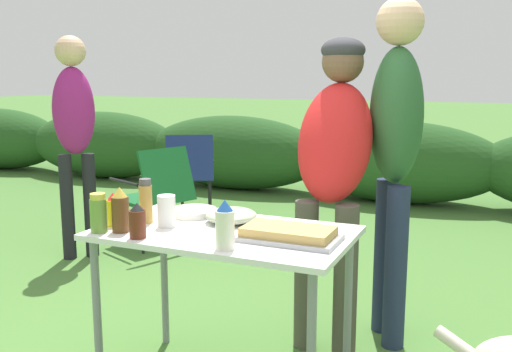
# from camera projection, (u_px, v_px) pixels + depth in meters

# --- Properties ---
(shrub_hedge) EXTENTS (14.40, 0.90, 0.91)m
(shrub_hedge) POSITION_uv_depth(u_px,v_px,m) (395.00, 162.00, 6.34)
(shrub_hedge) COLOR #234C1E
(shrub_hedge) RESTS_ON ground
(folding_table) EXTENTS (1.10, 0.64, 0.74)m
(folding_table) POSITION_uv_depth(u_px,v_px,m) (224.00, 247.00, 2.49)
(folding_table) COLOR white
(folding_table) RESTS_ON ground
(food_tray) EXTENTS (0.41, 0.23, 0.06)m
(food_tray) POSITION_uv_depth(u_px,v_px,m) (288.00, 234.00, 2.32)
(food_tray) COLOR #9E9EA3
(food_tray) RESTS_ON folding_table
(plate_stack) EXTENTS (0.22, 0.22, 0.03)m
(plate_stack) POSITION_uv_depth(u_px,v_px,m) (193.00, 212.00, 2.74)
(plate_stack) COLOR white
(plate_stack) RESTS_ON folding_table
(mixing_bowl) EXTENTS (0.24, 0.24, 0.07)m
(mixing_bowl) POSITION_uv_depth(u_px,v_px,m) (231.00, 215.00, 2.60)
(mixing_bowl) COLOR #ADBC99
(mixing_bowl) RESTS_ON folding_table
(paper_cup_stack) EXTENTS (0.08, 0.08, 0.14)m
(paper_cup_stack) POSITION_uv_depth(u_px,v_px,m) (166.00, 211.00, 2.52)
(paper_cup_stack) COLOR white
(paper_cup_stack) RESTS_ON folding_table
(bbq_sauce_bottle) EXTENTS (0.07, 0.07, 0.15)m
(bbq_sauce_bottle) POSITION_uv_depth(u_px,v_px,m) (137.00, 221.00, 2.35)
(bbq_sauce_bottle) COLOR #562314
(bbq_sauce_bottle) RESTS_ON folding_table
(spice_jar) EXTENTS (0.06, 0.06, 0.20)m
(spice_jar) POSITION_uv_depth(u_px,v_px,m) (146.00, 201.00, 2.59)
(spice_jar) COLOR #B2893D
(spice_jar) RESTS_ON folding_table
(beer_bottle) EXTENTS (0.07, 0.07, 0.20)m
(beer_bottle) POSITION_uv_depth(u_px,v_px,m) (120.00, 211.00, 2.44)
(beer_bottle) COLOR brown
(beer_bottle) RESTS_ON folding_table
(relish_jar) EXTENTS (0.07, 0.07, 0.17)m
(relish_jar) POSITION_uv_depth(u_px,v_px,m) (98.00, 213.00, 2.43)
(relish_jar) COLOR olive
(relish_jar) RESTS_ON folding_table
(mayo_bottle) EXTENTS (0.08, 0.08, 0.20)m
(mayo_bottle) POSITION_uv_depth(u_px,v_px,m) (225.00, 226.00, 2.19)
(mayo_bottle) COLOR silver
(mayo_bottle) RESTS_ON folding_table
(mustard_bottle) EXTENTS (0.06, 0.06, 0.15)m
(mustard_bottle) POSITION_uv_depth(u_px,v_px,m) (113.00, 210.00, 2.54)
(mustard_bottle) COLOR yellow
(mustard_bottle) RESTS_ON folding_table
(standing_person_in_red_jacket) EXTENTS (0.38, 0.49, 1.60)m
(standing_person_in_red_jacket) POSITION_uv_depth(u_px,v_px,m) (334.00, 158.00, 2.89)
(standing_person_in_red_jacket) COLOR #4C473D
(standing_person_in_red_jacket) RESTS_ON ground
(standing_person_in_gray_fleece) EXTENTS (0.40, 0.44, 1.78)m
(standing_person_in_gray_fleece) POSITION_uv_depth(u_px,v_px,m) (395.00, 138.00, 2.91)
(standing_person_in_gray_fleece) COLOR #232D4C
(standing_person_in_gray_fleece) RESTS_ON ground
(standing_person_in_olive_jacket) EXTENTS (0.37, 0.38, 1.69)m
(standing_person_in_olive_jacket) POSITION_uv_depth(u_px,v_px,m) (74.00, 123.00, 4.29)
(standing_person_in_olive_jacket) COLOR black
(standing_person_in_olive_jacket) RESTS_ON ground
(camp_chair_green_behind_table) EXTENTS (0.72, 0.65, 0.83)m
(camp_chair_green_behind_table) POSITION_uv_depth(u_px,v_px,m) (156.00, 191.00, 4.68)
(camp_chair_green_behind_table) COLOR #19602D
(camp_chair_green_behind_table) RESTS_ON ground
(camp_chair_near_hedge) EXTENTS (0.69, 0.74, 0.83)m
(camp_chair_near_hedge) POSITION_uv_depth(u_px,v_px,m) (190.00, 170.00, 5.72)
(camp_chair_near_hedge) COLOR navy
(camp_chair_near_hedge) RESTS_ON ground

